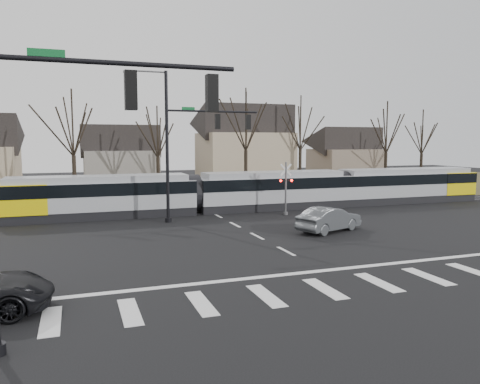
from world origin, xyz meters
name	(u,v)px	position (x,y,z in m)	size (l,w,h in m)	color
ground	(304,261)	(0.00, 0.00, 0.00)	(140.00, 140.00, 0.00)	black
grass_verge	(171,191)	(0.00, 32.00, 0.01)	(140.00, 28.00, 0.01)	#38331E
crosswalk	(352,285)	(0.00, -4.00, 0.01)	(27.00, 2.60, 0.01)	silver
stop_line	(324,271)	(0.00, -1.80, 0.01)	(28.00, 0.35, 0.01)	silver
lane_dashes	(210,212)	(0.00, 16.00, 0.01)	(0.18, 30.00, 0.01)	silver
rail_pair	(211,212)	(0.00, 15.80, 0.03)	(90.00, 1.52, 0.06)	#59595E
tram	(271,189)	(5.18, 16.00, 1.67)	(40.45, 3.00, 3.07)	gray
sedan	(329,219)	(4.74, 5.91, 0.76)	(4.87, 3.22, 1.52)	#464A4D
signal_pole_near_left	(54,135)	(-10.41, -6.00, 5.70)	(9.28, 0.44, 10.20)	black
signal_pole_far	(190,139)	(-2.41, 12.50, 5.70)	(9.28, 0.44, 10.20)	black
rail_crossing_signal	(286,190)	(5.00, 12.79, 1.89)	(1.08, 0.36, 4.00)	#59595B
tree_row	(202,147)	(2.00, 26.00, 5.00)	(59.20, 7.20, 10.00)	black
house_b	(120,155)	(-5.00, 36.00, 3.97)	(8.64, 7.56, 7.65)	slate
house_c	(244,144)	(9.00, 33.00, 5.23)	(10.80, 8.64, 10.10)	gray
house_d	(345,153)	(24.00, 35.00, 3.97)	(8.64, 7.56, 7.65)	#6B5C4F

